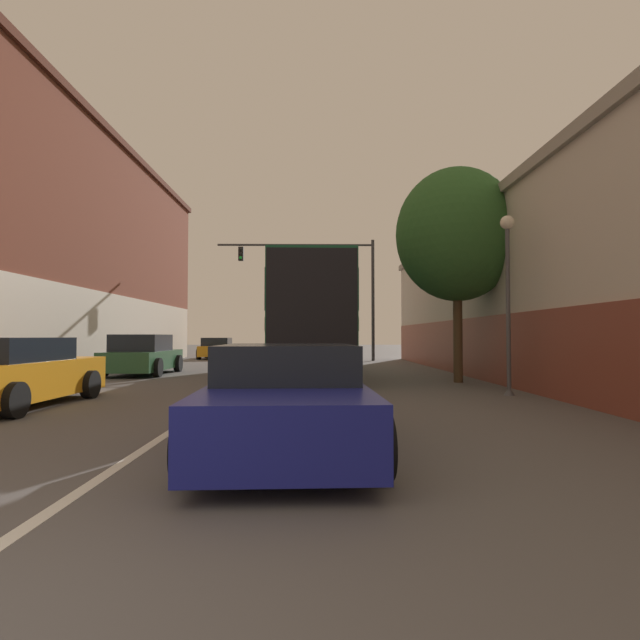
{
  "coord_description": "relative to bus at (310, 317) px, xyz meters",
  "views": [
    {
      "loc": [
        2.12,
        -1.7,
        1.41
      ],
      "look_at": [
        2.3,
        15.16,
        1.95
      ],
      "focal_mm": 28.0,
      "sensor_mm": 36.0,
      "label": 1
    }
  ],
  "objects": [
    {
      "name": "building_right_storefront",
      "position": [
        8.86,
        -2.49,
        0.9
      ],
      "size": [
        6.92,
        29.29,
        5.78
      ],
      "color": "beige",
      "rests_on": "ground_plane"
    },
    {
      "name": "parked_car_left_near",
      "position": [
        -5.94,
        12.6,
        -1.48
      ],
      "size": [
        2.15,
        4.32,
        1.31
      ],
      "rotation": [
        0.0,
        0.0,
        1.61
      ],
      "color": "orange",
      "rests_on": "ground_plane"
    },
    {
      "name": "parked_car_left_far",
      "position": [
        -5.82,
        -8.87,
        -1.44
      ],
      "size": [
        2.08,
        4.51,
        1.38
      ],
      "rotation": [
        0.0,
        0.0,
        1.55
      ],
      "color": "orange",
      "rests_on": "ground_plane"
    },
    {
      "name": "street_lamp",
      "position": [
        4.8,
        -6.99,
        0.48
      ],
      "size": [
        0.33,
        0.33,
        4.3
      ],
      "color": "#47474C",
      "rests_on": "ground_plane"
    },
    {
      "name": "bus",
      "position": [
        0.0,
        0.0,
        0.0
      ],
      "size": [
        2.94,
        11.98,
        3.78
      ],
      "rotation": [
        0.0,
        0.0,
        1.59
      ],
      "color": "#145133",
      "rests_on": "ground_plane"
    },
    {
      "name": "parked_car_left_mid",
      "position": [
        -6.14,
        -0.37,
        -1.42
      ],
      "size": [
        2.1,
        4.34,
        1.46
      ],
      "rotation": [
        0.0,
        0.0,
        1.58
      ],
      "color": "#285633",
      "rests_on": "ground_plane"
    },
    {
      "name": "traffic_signal_gantry",
      "position": [
        0.59,
        9.75,
        3.09
      ],
      "size": [
        9.03,
        0.36,
        6.96
      ],
      "color": "#333338",
      "rests_on": "ground_plane"
    },
    {
      "name": "hatchback_foreground",
      "position": [
        -0.16,
        -12.49,
        -1.48
      ],
      "size": [
        2.22,
        4.48,
        1.3
      ],
      "rotation": [
        0.0,
        0.0,
        1.61
      ],
      "color": "navy",
      "rests_on": "ground_plane"
    },
    {
      "name": "street_tree_near",
      "position": [
        4.55,
        -3.66,
        2.4
      ],
      "size": [
        3.73,
        3.36,
        6.58
      ],
      "color": "#4C3823",
      "rests_on": "ground_plane"
    },
    {
      "name": "lane_center_line",
      "position": [
        -1.93,
        -1.67,
        -2.11
      ],
      "size": [
        0.14,
        42.87,
        0.01
      ],
      "color": "silver",
      "rests_on": "ground_plane"
    }
  ]
}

